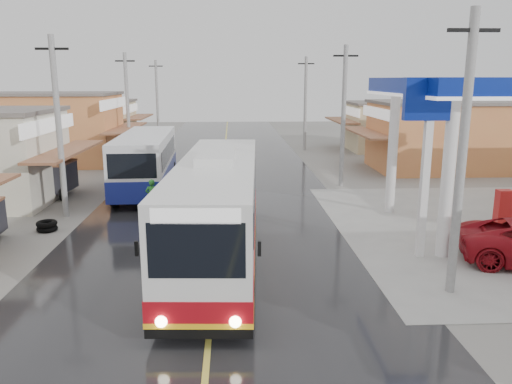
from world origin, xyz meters
TOP-DOWN VIEW (x-y plane):
  - ground at (0.00, 0.00)m, footprint 120.00×120.00m
  - road at (0.00, 15.00)m, footprint 12.00×90.00m
  - centre_line at (0.00, 15.00)m, footprint 0.15×90.00m
  - shopfronts_left at (-13.00, 18.00)m, footprint 11.00×44.00m
  - shopfronts_right at (15.00, 12.00)m, footprint 11.00×44.00m
  - utility_poles_left at (-7.00, 16.00)m, footprint 1.60×50.00m
  - utility_poles_right at (7.00, 15.00)m, footprint 1.60×36.00m
  - coach_bus at (0.12, 3.07)m, footprint 3.30×12.20m
  - second_bus at (-4.15, 14.11)m, footprint 2.92×9.65m
  - cyclist at (-2.89, 8.12)m, footprint 0.71×1.79m
  - tricycle_far at (-8.74, 13.11)m, footprint 1.78×2.56m
  - tyre_stack at (-7.06, 6.75)m, footprint 0.84×0.84m

SIDE VIEW (x-z plane):
  - ground at x=0.00m, z-range 0.00..0.00m
  - shopfronts_left at x=-13.00m, z-range -2.60..2.60m
  - shopfronts_right at x=15.00m, z-range -2.40..2.40m
  - utility_poles_left at x=-7.00m, z-range -4.00..4.00m
  - utility_poles_right at x=7.00m, z-range -4.00..4.00m
  - road at x=0.00m, z-range 0.00..0.02m
  - centre_line at x=0.00m, z-range 0.02..0.03m
  - tyre_stack at x=-7.06m, z-range 0.00..0.43m
  - cyclist at x=-2.89m, z-range -0.33..1.57m
  - tricycle_far at x=-8.74m, z-range 0.13..2.01m
  - second_bus at x=-4.15m, z-range 0.12..3.30m
  - coach_bus at x=0.12m, z-range -0.07..3.71m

